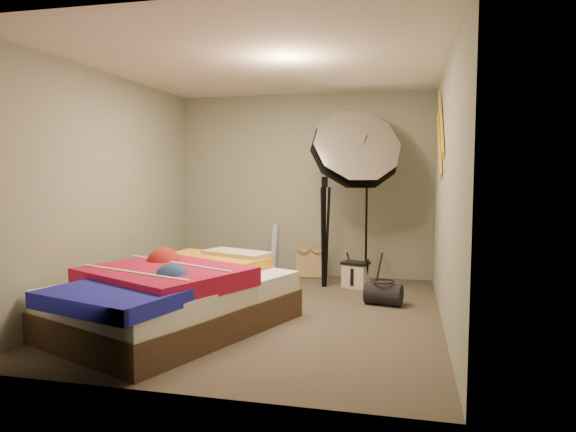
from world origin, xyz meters
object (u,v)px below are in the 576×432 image
(camera_case, at_px, (356,276))
(bed, at_px, (175,296))
(camera_tripod, at_px, (324,224))
(wrapping_roll, at_px, (274,249))
(photo_umbrella, at_px, (355,152))
(duffel_bag, at_px, (383,294))
(tote_bag, at_px, (311,263))

(camera_case, height_order, bed, bed)
(camera_tripod, bearing_deg, camera_case, 7.18)
(camera_tripod, bearing_deg, bed, -117.79)
(wrapping_roll, bearing_deg, photo_umbrella, -23.79)
(bed, distance_m, photo_umbrella, 2.89)
(duffel_bag, relative_size, photo_umbrella, 0.17)
(tote_bag, bearing_deg, wrapping_roll, 167.34)
(photo_umbrella, bearing_deg, camera_tripod, -169.61)
(camera_case, xyz_separation_m, bed, (-1.46, -2.08, 0.16))
(tote_bag, height_order, camera_tripod, camera_tripod)
(tote_bag, bearing_deg, camera_case, -44.84)
(duffel_bag, xyz_separation_m, bed, (-1.84, -1.29, 0.19))
(duffel_bag, distance_m, camera_tripod, 1.26)
(wrapping_roll, xyz_separation_m, duffel_bag, (1.57, -1.32, -0.24))
(tote_bag, relative_size, bed, 0.15)
(tote_bag, distance_m, bed, 2.69)
(wrapping_roll, height_order, camera_case, wrapping_roll)
(photo_umbrella, bearing_deg, tote_bag, 143.24)
(duffel_bag, xyz_separation_m, camera_tripod, (-0.77, 0.74, 0.67))
(duffel_bag, bearing_deg, camera_case, 127.17)
(tote_bag, relative_size, photo_umbrella, 0.17)
(tote_bag, relative_size, duffel_bag, 1.00)
(duffel_bag, bearing_deg, camera_tripod, 147.67)
(camera_tripod, bearing_deg, duffel_bag, -43.77)
(duffel_bag, distance_m, photo_umbrella, 1.80)
(bed, relative_size, photo_umbrella, 1.09)
(bed, bearing_deg, tote_bag, 72.78)
(camera_case, height_order, camera_tripod, camera_tripod)
(wrapping_roll, xyz_separation_m, camera_tripod, (0.81, -0.58, 0.44))
(bed, xyz_separation_m, photo_umbrella, (1.43, 2.10, 1.38))
(duffel_bag, xyz_separation_m, photo_umbrella, (-0.41, 0.80, 1.56))
(wrapping_roll, bearing_deg, tote_bag, -4.32)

